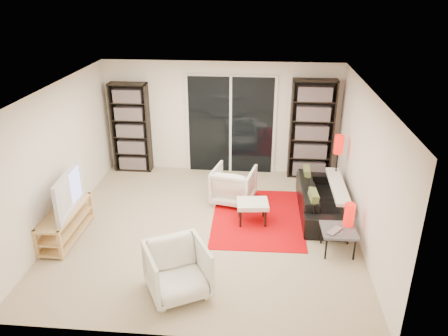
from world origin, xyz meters
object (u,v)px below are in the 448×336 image
Objects in this scene: bookshelf_left at (131,128)px; armchair_front at (177,270)px; bookshelf_right at (312,130)px; tv_stand at (66,223)px; side_table at (339,232)px; ottoman at (252,205)px; sofa at (321,199)px; floor_lamp at (338,152)px; armchair_back at (233,185)px.

armchair_front is (1.75, -4.03, -0.61)m from bookshelf_left.
bookshelf_right reaches higher than tv_stand.
bookshelf_right reaches higher than side_table.
side_table is at bearing -0.85° from armchair_front.
bookshelf_right is 4.60m from armchair_front.
ottoman is at bearing 150.06° from side_table.
bookshelf_right reaches higher than sofa.
floor_lamp reaches higher than tv_stand.
armchair_back is 1.39× the size of side_table.
sofa is 1.23m from side_table.
armchair_front is (-2.10, -4.03, -0.69)m from bookshelf_right.
side_table is 0.42× the size of floor_lamp.
armchair_front is 1.37× the size of ottoman.
tv_stand is 1.77× the size of armchair_back.
armchair_front is 2.18m from ottoman.
ottoman is 1.96m from floor_lamp.
armchair_back is 2.76m from armchair_front.
sofa is at bearing 95.99° from side_table.
floor_lamp reaches higher than side_table.
armchair_back is at bearing -171.70° from floor_lamp.
armchair_front is 0.61× the size of floor_lamp.
armchair_front reaches higher than sofa.
bookshelf_right is (3.85, -0.00, 0.07)m from bookshelf_left.
bookshelf_left is 2.93m from tv_stand.
sofa is 1.64m from armchair_back.
bookshelf_left is at bearing 83.20° from tv_stand.
bookshelf_left is at bearing 144.83° from side_table.
armchair_back reaches higher than sofa.
tv_stand is 2.45× the size of side_table.
tv_stand is (-4.19, -2.82, -0.79)m from bookshelf_right.
bookshelf_right is at bearing -0.00° from bookshelf_left.
armchair_front is 3.94m from floor_lamp.
ottoman is (-1.23, -0.44, 0.06)m from sofa.
ottoman is at bearing 129.43° from armchair_back.
bookshelf_right is at bearing 110.62° from floor_lamp.
ottoman is at bearing -37.56° from bookshelf_left.
bookshelf_left is 4.37m from floor_lamp.
bookshelf_right is at bearing 34.01° from tv_stand.
sofa is (3.93, -1.64, -0.70)m from bookshelf_left.
side_table is at bearing -35.17° from bookshelf_left.
bookshelf_left is 1.44× the size of tv_stand.
floor_lamp reaches higher than armchair_back.
sofa reaches higher than side_table.
armchair_front is 1.45× the size of side_table.
tv_stand is at bearing 41.67° from armchair_back.
armchair_front is at bearing -115.82° from ottoman.
side_table is at bearing -174.43° from sofa.
bookshelf_right is 5.11m from tv_stand.
tv_stand is at bearing -145.99° from bookshelf_right.
floor_lamp is (4.24, -1.05, 0.01)m from bookshelf_left.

